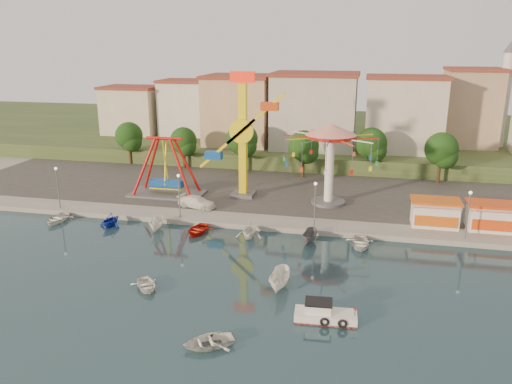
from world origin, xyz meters
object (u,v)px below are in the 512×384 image
(cabin_motorboat, at_px, (324,315))
(kamikaze_tower, at_px, (245,139))
(van, at_px, (197,202))
(skiff, at_px, (280,280))
(pirate_ship_ride, at_px, (166,168))
(rowboat_a, at_px, (146,285))
(wave_swinger, at_px, (330,146))

(cabin_motorboat, bearing_deg, kamikaze_tower, 110.77)
(van, bearing_deg, skiff, -129.12)
(pirate_ship_ride, bearing_deg, rowboat_a, -71.90)
(rowboat_a, xyz_separation_m, skiff, (11.35, 2.56, 0.46))
(skiff, bearing_deg, van, 129.48)
(cabin_motorboat, height_order, skiff, skiff)
(wave_swinger, bearing_deg, van, -162.28)
(kamikaze_tower, relative_size, van, 3.35)
(rowboat_a, height_order, van, van)
(kamikaze_tower, height_order, wave_swinger, kamikaze_tower)
(skiff, bearing_deg, pirate_ship_ride, 133.28)
(kamikaze_tower, bearing_deg, van, -130.88)
(kamikaze_tower, xyz_separation_m, skiff, (8.76, -23.78, -7.64))
(kamikaze_tower, relative_size, wave_swinger, 1.42)
(kamikaze_tower, bearing_deg, pirate_ship_ride, -172.57)
(cabin_motorboat, xyz_separation_m, skiff, (-4.22, 4.42, 0.35))
(wave_swinger, relative_size, skiff, 2.81)
(wave_swinger, relative_size, rowboat_a, 3.56)
(van, bearing_deg, rowboat_a, -159.80)
(wave_swinger, distance_m, skiff, 24.43)
(pirate_ship_ride, relative_size, cabin_motorboat, 2.05)
(rowboat_a, bearing_deg, wave_swinger, 25.12)
(kamikaze_tower, xyz_separation_m, van, (-4.97, -5.74, -7.12))
(kamikaze_tower, distance_m, cabin_motorboat, 32.05)
(kamikaze_tower, height_order, skiff, kamikaze_tower)
(kamikaze_tower, xyz_separation_m, wave_swinger, (11.08, -0.61, -0.24))
(cabin_motorboat, relative_size, van, 0.99)
(wave_swinger, xyz_separation_m, cabin_motorboat, (1.90, -27.59, -7.75))
(kamikaze_tower, bearing_deg, rowboat_a, -95.61)
(kamikaze_tower, distance_m, van, 10.40)
(kamikaze_tower, distance_m, wave_swinger, 11.10)
(skiff, bearing_deg, wave_swinger, 86.49)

